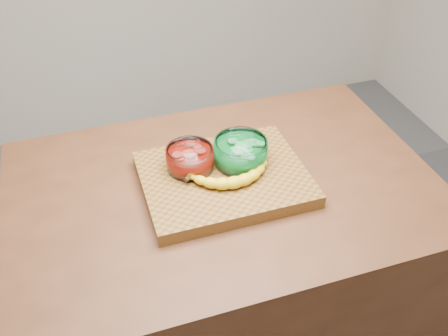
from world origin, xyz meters
name	(u,v)px	position (x,y,z in m)	size (l,w,h in m)	color
counter	(224,284)	(0.00, 0.00, 0.45)	(1.20, 0.80, 0.90)	#512C18
cutting_board	(224,179)	(0.00, 0.00, 0.92)	(0.45, 0.35, 0.04)	brown
bowl_red	(190,159)	(-0.08, 0.06, 0.97)	(0.13, 0.13, 0.06)	white
bowl_green	(241,152)	(0.06, 0.04, 0.97)	(0.15, 0.15, 0.07)	white
banana	(231,175)	(0.01, -0.03, 0.96)	(0.26, 0.12, 0.04)	yellow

